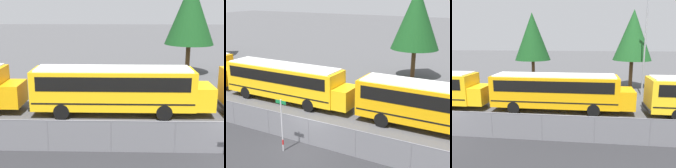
% 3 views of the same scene
% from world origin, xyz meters
% --- Properties ---
extents(ground_plane, '(200.00, 200.00, 0.00)m').
position_xyz_m(ground_plane, '(0.00, 0.00, 0.00)').
color(ground_plane, '#4C4C4F').
extents(fence, '(61.37, 0.07, 1.63)m').
position_xyz_m(fence, '(-0.00, -0.00, 0.83)').
color(fence, '#9EA0A5').
rests_on(fence, ground_plane).
extents(school_bus_1, '(11.61, 2.48, 3.08)m').
position_xyz_m(school_bus_1, '(-5.92, 5.47, 1.84)').
color(school_bus_1, yellow).
rests_on(school_bus_1, ground_plane).
extents(school_bus_2, '(11.61, 2.48, 3.08)m').
position_xyz_m(school_bus_2, '(6.29, 5.55, 1.84)').
color(school_bus_2, orange).
rests_on(school_bus_2, ground_plane).
extents(street_sign, '(0.70, 0.09, 3.10)m').
position_xyz_m(street_sign, '(-0.82, -1.36, 1.64)').
color(street_sign, '#B7B7BC').
rests_on(street_sign, ground_plane).
extents(tree_0, '(4.84, 4.84, 9.38)m').
position_xyz_m(tree_0, '(1.13, 17.66, 6.22)').
color(tree_0, '#51381E').
rests_on(tree_0, ground_plane).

